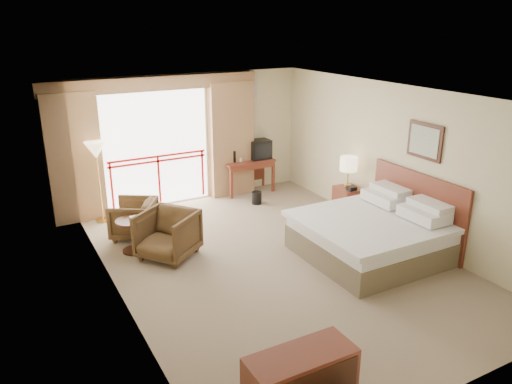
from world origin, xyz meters
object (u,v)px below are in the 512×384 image
bed (372,235)px  floor_lamp (96,153)px  armchair_near (169,256)px  wastebasket (257,198)px  table_lamp (349,164)px  tv (259,149)px  armchair_far (135,236)px  side_table (132,230)px  nightstand (348,202)px  desk (247,167)px

bed → floor_lamp: size_ratio=1.34×
armchair_near → wastebasket: bearing=83.7°
table_lamp → tv: (-0.72, 2.26, -0.12)m
armchair_near → bed: bearing=24.6°
tv → armchair_near: tv is taller
bed → tv: bearing=89.8°
armchair_far → side_table: 0.74m
armchair_near → floor_lamp: size_ratio=0.55×
armchair_far → floor_lamp: 1.75m
nightstand → armchair_far: nightstand is taller
tv → armchair_far: bearing=-176.4°
bed → desk: size_ratio=1.84×
wastebasket → armchair_near: 2.91m
armchair_near → side_table: bearing=-172.6°
tv → armchair_near: (-2.99, -2.28, -0.96)m
table_lamp → wastebasket: bearing=129.4°
side_table → armchair_near: bearing=-45.3°
desk → armchair_near: desk is taller
table_lamp → desk: (-1.02, 2.32, -0.49)m
bed → nightstand: size_ratio=3.44×
wastebasket → armchair_near: (-2.49, -1.50, -0.13)m
table_lamp → wastebasket: 2.14m
tv → side_table: tv is taller
wastebasket → floor_lamp: size_ratio=0.17×
nightstand → wastebasket: 1.97m
tv → floor_lamp: 3.63m
side_table → table_lamp: bearing=-6.1°
tv → armchair_far: (-3.26, -1.21, -0.96)m
nightstand → side_table: nightstand is taller
armchair_near → side_table: (-0.46, 0.46, 0.39)m
side_table → armchair_far: bearing=72.6°
desk → side_table: size_ratio=2.01×
side_table → bed: bearing=-30.8°
nightstand → bed: bearing=-111.7°
armchair_near → desk: bearing=93.6°
nightstand → tv: size_ratio=1.31×
bed → wastebasket: bed is taller
table_lamp → armchair_near: table_lamp is taller
armchair_near → floor_lamp: 2.58m
nightstand → table_lamp: size_ratio=1.04×
wastebasket → armchair_far: (-2.76, -0.44, -0.13)m
bed → wastebasket: (-0.48, 3.09, -0.24)m
bed → floor_lamp: (-3.59, 3.69, 0.99)m
wastebasket → tv: bearing=57.4°
wastebasket → floor_lamp: 3.40m
floor_lamp → armchair_far: bearing=-71.6°
armchair_far → tv: bearing=142.1°
nightstand → armchair_far: size_ratio=0.81×
table_lamp → wastebasket: (-1.22, 1.49, -0.95)m
nightstand → side_table: bearing=176.9°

